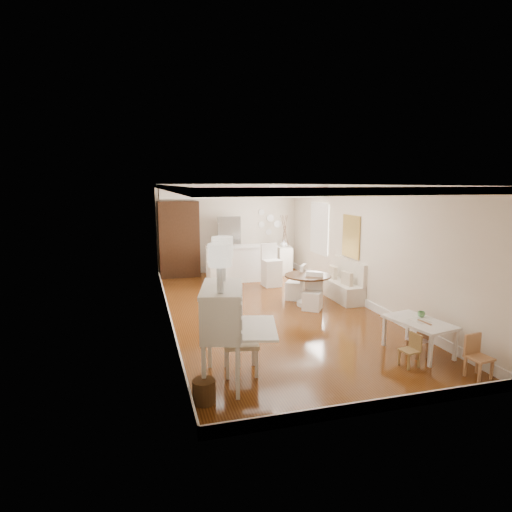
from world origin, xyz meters
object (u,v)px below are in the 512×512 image
pantry_cabinet (179,239)px  dining_table (307,290)px  kids_chair_b (418,339)px  bar_stool_left (215,267)px  slip_chair_near (313,292)px  bar_stool_right (272,265)px  slip_chair_far (296,282)px  fridge (240,245)px  secretary_bureau (222,335)px  wicker_basket (204,391)px  gustavian_armchair (241,342)px  kids_chair_a (409,350)px  kids_table (418,337)px  sideboard (284,260)px  breakfast_counter (242,263)px  kids_chair_c (479,357)px

pantry_cabinet → dining_table: bearing=-57.4°
kids_chair_b → bar_stool_left: size_ratio=0.58×
dining_table → slip_chair_near: 0.34m
slip_chair_near → bar_stool_right: 2.41m
bar_stool_left → bar_stool_right: bar_stool_right is taller
slip_chair_far → fridge: fridge is taller
secretary_bureau → fridge: (2.00, 7.30, 0.19)m
wicker_basket → bar_stool_left: size_ratio=0.30×
gustavian_armchair → fridge: fridge is taller
slip_chair_far → kids_chair_a: bearing=37.7°
wicker_basket → kids_table: bearing=10.4°
bar_stool_left → pantry_cabinet: 1.81m
kids_table → slip_chair_far: 3.81m
kids_table → pantry_cabinet: bearing=114.8°
bar_stool_right → wicker_basket: bearing=-119.8°
bar_stool_left → fridge: 1.83m
kids_table → dining_table: size_ratio=1.05×
kids_chair_b → slip_chair_near: slip_chair_near is taller
kids_table → sideboard: sideboard is taller
kids_table → kids_chair_a: (-0.48, -0.44, -0.01)m
wicker_basket → fridge: (2.35, 7.80, 0.75)m
bar_stool_right → slip_chair_near: bearing=-89.4°
kids_chair_a → kids_chair_b: size_ratio=0.91×
kids_table → dining_table: 3.22m
kids_chair_a → slip_chair_near: (-0.26, 3.24, 0.15)m
kids_table → bar_stool_right: bar_stool_right is taller
wicker_basket → bar_stool_right: (2.79, 5.88, 0.43)m
pantry_cabinet → bar_stool_left: bearing=-60.0°
wicker_basket → kids_chair_a: bearing=4.3°
kids_chair_b → bar_stool_right: bar_stool_right is taller
dining_table → fridge: fridge is taller
kids_chair_b → breakfast_counter: size_ratio=0.29×
dining_table → breakfast_counter: size_ratio=0.52×
kids_table → slip_chair_far: (-0.80, 3.72, 0.16)m
bar_stool_left → fridge: bearing=46.5°
breakfast_counter → slip_chair_far: bearing=-71.3°
wicker_basket → slip_chair_near: 4.61m
secretary_bureau → kids_chair_a: secretary_bureau is taller
kids_chair_c → slip_chair_near: 3.99m
dining_table → slip_chair_near: slip_chair_near is taller
wicker_basket → slip_chair_near: bearing=49.3°
slip_chair_far → bar_stool_right: 1.49m
kids_chair_a → kids_chair_c: kids_chair_c is taller
kids_chair_c → pantry_cabinet: 8.98m
bar_stool_right → fridge: 1.99m
dining_table → breakfast_counter: breakfast_counter is taller
sideboard → bar_stool_right: bearing=-109.9°
kids_table → kids_chair_a: kids_table is taller
gustavian_armchair → bar_stool_left: bar_stool_left is taller
kids_chair_a → slip_chair_far: (-0.32, 4.16, 0.17)m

